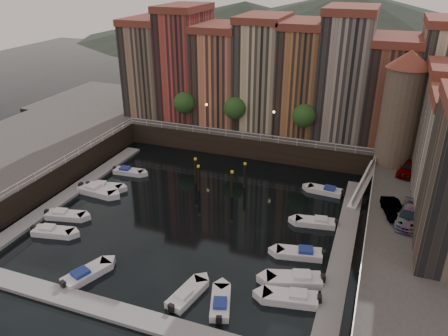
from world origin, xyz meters
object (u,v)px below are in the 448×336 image
at_px(boat_left_2, 97,191).
at_px(car_b, 392,209).
at_px(mooring_pilings, 218,178).
at_px(boat_left_0, 52,232).
at_px(car_c, 409,217).
at_px(gangway, 364,182).
at_px(car_a, 409,169).
at_px(boat_left_1, 65,215).
at_px(corner_tower, 402,107).

distance_m(boat_left_2, car_b, 33.65).
relative_size(mooring_pilings, boat_left_0, 1.45).
height_order(car_b, car_c, car_c).
bearing_deg(gangway, car_b, -70.69).
bearing_deg(boat_left_0, car_a, 20.23).
xyz_separation_m(mooring_pilings, boat_left_1, (-13.42, -12.06, -1.30)).
height_order(gangway, car_a, car_a).
height_order(mooring_pilings, car_c, car_c).
xyz_separation_m(corner_tower, boat_left_1, (-33.26, -20.94, -9.85)).
distance_m(corner_tower, gangway, 9.86).
bearing_deg(gangway, corner_tower, 57.20).
distance_m(boat_left_1, boat_left_2, 5.94).
distance_m(boat_left_1, car_a, 39.56).
bearing_deg(mooring_pilings, boat_left_0, -129.47).
xyz_separation_m(mooring_pilings, car_b, (20.01, -4.36, 2.02)).
distance_m(boat_left_1, car_b, 34.46).
relative_size(gangway, boat_left_1, 1.81).
bearing_deg(boat_left_0, boat_left_2, 84.49).
relative_size(car_b, car_c, 0.80).
xyz_separation_m(boat_left_0, car_c, (33.98, 9.79, 3.39)).
bearing_deg(car_c, boat_left_1, -161.21).
relative_size(boat_left_0, car_a, 1.02).
xyz_separation_m(boat_left_1, boat_left_2, (-0.02, 5.94, 0.05)).
distance_m(boat_left_0, car_c, 35.52).
bearing_deg(corner_tower, boat_left_0, -143.36).
bearing_deg(car_c, boat_left_0, -155.97).
bearing_deg(boat_left_0, boat_left_1, 95.14).
xyz_separation_m(gangway, boat_left_0, (-29.43, -19.55, -1.57)).
distance_m(mooring_pilings, boat_left_1, 18.08).
height_order(gangway, boat_left_2, gangway).
xyz_separation_m(car_a, car_b, (-1.64, -10.29, -0.09)).
distance_m(car_b, car_c, 1.80).
distance_m(boat_left_0, car_a, 40.28).
bearing_deg(boat_left_1, car_a, 14.49).
bearing_deg(mooring_pilings, boat_left_1, -138.06).
xyz_separation_m(gangway, car_c, (4.54, -9.76, 1.82)).
bearing_deg(car_a, car_c, -72.02).
distance_m(gangway, car_b, 9.43).
distance_m(boat_left_2, car_a, 37.25).
height_order(corner_tower, mooring_pilings, corner_tower).
distance_m(corner_tower, mooring_pilings, 23.36).
bearing_deg(gangway, boat_left_0, -146.41).
relative_size(mooring_pilings, car_c, 1.31).
distance_m(boat_left_0, boat_left_1, 3.25).
relative_size(corner_tower, boat_left_1, 3.01).
height_order(corner_tower, gangway, corner_tower).
relative_size(gangway, boat_left_2, 1.61).
xyz_separation_m(boat_left_1, car_c, (34.91, 6.68, 3.39)).
bearing_deg(car_b, boat_left_2, 167.45).
bearing_deg(car_a, corner_tower, 140.21).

